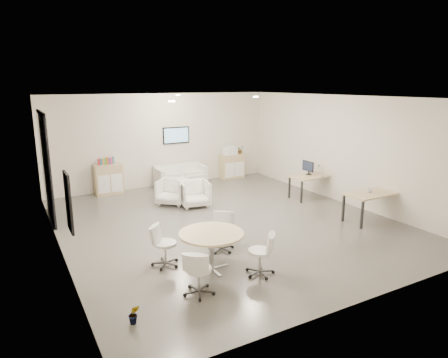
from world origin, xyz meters
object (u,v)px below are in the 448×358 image
sideboard_right (232,166)px  round_table (211,237)px  sideboard_left (109,179)px  armchair_right (195,192)px  loveseat (180,176)px  armchair_left (172,191)px  desk_front (372,196)px  desk_rear (312,178)px

sideboard_right → round_table: sideboard_right is taller
sideboard_left → armchair_right: size_ratio=1.18×
sideboard_left → armchair_right: sideboard_left is taller
loveseat → round_table: (-2.01, -6.30, 0.33)m
armchair_left → round_table: size_ratio=0.66×
sideboard_right → desk_front: bearing=-82.9°
loveseat → desk_front: size_ratio=1.18×
sideboard_right → loveseat: 2.22m
loveseat → round_table: bearing=-106.7°
sideboard_left → armchair_left: bearing=-56.0°
sideboard_left → desk_front: (5.39, -5.98, 0.19)m
sideboard_left → armchair_right: 3.19m
armchair_left → armchair_right: (0.50, -0.53, 0.00)m
loveseat → armchair_right: size_ratio=2.09×
desk_rear → sideboard_right: bearing=99.7°
armchair_right → desk_rear: armchair_right is taller
round_table → armchair_left: bearing=77.8°
armchair_right → desk_rear: bearing=-4.8°
armchair_left → sideboard_right: bearing=74.2°
sideboard_right → armchair_left: sideboard_right is taller
armchair_left → desk_front: armchair_left is taller
armchair_right → desk_rear: (3.60, -0.97, 0.23)m
sideboard_left → desk_rear: size_ratio=0.69×
loveseat → desk_rear: loveseat is taller
sideboard_right → armchair_left: 3.85m
sideboard_left → loveseat: bearing=-4.3°
sideboard_left → desk_rear: sideboard_left is taller
loveseat → armchair_left: (-1.04, -1.86, 0.06)m
sideboard_right → armchair_right: 3.77m
armchair_right → desk_rear: size_ratio=0.59×
armchair_left → desk_rear: armchair_left is taller
sideboard_left → sideboard_right: size_ratio=1.07×
armchair_left → round_table: bearing=-60.2°
sideboard_right → loveseat: sideboard_right is taller
sideboard_right → desk_rear: bearing=-76.7°
armchair_left → desk_rear: bearing=21.9°
loveseat → desk_rear: (3.05, -3.36, 0.29)m
desk_rear → round_table: size_ratio=1.13×
armchair_right → round_table: size_ratio=0.67×
desk_front → loveseat: bearing=116.5°
sideboard_right → armchair_right: sideboard_right is taller
loveseat → desk_rear: size_ratio=1.23×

